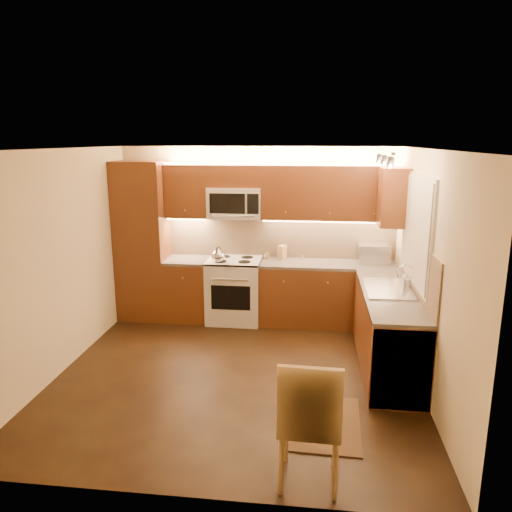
# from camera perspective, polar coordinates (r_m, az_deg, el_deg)

# --- Properties ---
(floor) EXTENTS (4.00, 4.00, 0.01)m
(floor) POSITION_cam_1_polar(r_m,az_deg,el_deg) (5.73, -2.20, -13.51)
(floor) COLOR black
(floor) RESTS_ON ground
(ceiling) EXTENTS (4.00, 4.00, 0.01)m
(ceiling) POSITION_cam_1_polar(r_m,az_deg,el_deg) (5.11, -2.46, 12.36)
(ceiling) COLOR beige
(ceiling) RESTS_ON ground
(wall_back) EXTENTS (4.00, 0.01, 2.50)m
(wall_back) POSITION_cam_1_polar(r_m,az_deg,el_deg) (7.21, 0.18, 2.69)
(wall_back) COLOR beige
(wall_back) RESTS_ON ground
(wall_front) EXTENTS (4.00, 0.01, 2.50)m
(wall_front) POSITION_cam_1_polar(r_m,az_deg,el_deg) (3.42, -7.67, -9.83)
(wall_front) COLOR beige
(wall_front) RESTS_ON ground
(wall_left) EXTENTS (0.01, 4.00, 2.50)m
(wall_left) POSITION_cam_1_polar(r_m,az_deg,el_deg) (5.93, -21.78, -0.66)
(wall_left) COLOR beige
(wall_left) RESTS_ON ground
(wall_right) EXTENTS (0.01, 4.00, 2.50)m
(wall_right) POSITION_cam_1_polar(r_m,az_deg,el_deg) (5.35, 19.35, -1.90)
(wall_right) COLOR beige
(wall_right) RESTS_ON ground
(pantry) EXTENTS (0.70, 0.60, 2.30)m
(pantry) POSITION_cam_1_polar(r_m,az_deg,el_deg) (7.32, -13.04, 1.70)
(pantry) COLOR #4D2C10
(pantry) RESTS_ON floor
(base_cab_back_left) EXTENTS (0.62, 0.60, 0.86)m
(base_cab_back_left) POSITION_cam_1_polar(r_m,az_deg,el_deg) (7.31, -7.85, -3.93)
(base_cab_back_left) COLOR #4D2C10
(base_cab_back_left) RESTS_ON floor
(counter_back_left) EXTENTS (0.62, 0.60, 0.04)m
(counter_back_left) POSITION_cam_1_polar(r_m,az_deg,el_deg) (7.19, -7.97, -0.50)
(counter_back_left) COLOR #32302D
(counter_back_left) RESTS_ON base_cab_back_left
(base_cab_back_right) EXTENTS (1.92, 0.60, 0.86)m
(base_cab_back_right) POSITION_cam_1_polar(r_m,az_deg,el_deg) (7.08, 8.30, -4.51)
(base_cab_back_right) COLOR #4D2C10
(base_cab_back_right) RESTS_ON floor
(counter_back_right) EXTENTS (1.92, 0.60, 0.04)m
(counter_back_right) POSITION_cam_1_polar(r_m,az_deg,el_deg) (6.96, 8.43, -0.98)
(counter_back_right) COLOR #32302D
(counter_back_right) RESTS_ON base_cab_back_right
(base_cab_right) EXTENTS (0.60, 2.00, 0.86)m
(base_cab_right) POSITION_cam_1_polar(r_m,az_deg,el_deg) (5.92, 15.05, -8.49)
(base_cab_right) COLOR #4D2C10
(base_cab_right) RESTS_ON floor
(counter_right) EXTENTS (0.60, 2.00, 0.04)m
(counter_right) POSITION_cam_1_polar(r_m,az_deg,el_deg) (5.77, 15.32, -4.34)
(counter_right) COLOR #32302D
(counter_right) RESTS_ON base_cab_right
(dishwasher) EXTENTS (0.58, 0.60, 0.84)m
(dishwasher) POSITION_cam_1_polar(r_m,az_deg,el_deg) (5.29, 16.11, -11.30)
(dishwasher) COLOR silver
(dishwasher) RESTS_ON floor
(backsplash_back) EXTENTS (3.30, 0.02, 0.60)m
(backsplash_back) POSITION_cam_1_polar(r_m,az_deg,el_deg) (7.18, 2.95, 2.22)
(backsplash_back) COLOR tan
(backsplash_back) RESTS_ON wall_back
(backsplash_right) EXTENTS (0.02, 2.00, 0.60)m
(backsplash_right) POSITION_cam_1_polar(r_m,az_deg,el_deg) (5.74, 18.38, -1.34)
(backsplash_right) COLOR tan
(backsplash_right) RESTS_ON wall_right
(upper_cab_back_left) EXTENTS (0.62, 0.35, 0.75)m
(upper_cab_back_left) POSITION_cam_1_polar(r_m,az_deg,el_deg) (7.14, -7.97, 7.52)
(upper_cab_back_left) COLOR #4D2C10
(upper_cab_back_left) RESTS_ON wall_back
(upper_cab_back_right) EXTENTS (1.92, 0.35, 0.75)m
(upper_cab_back_right) POSITION_cam_1_polar(r_m,az_deg,el_deg) (6.91, 8.68, 7.30)
(upper_cab_back_right) COLOR #4D2C10
(upper_cab_back_right) RESTS_ON wall_back
(upper_cab_bridge) EXTENTS (0.76, 0.35, 0.31)m
(upper_cab_bridge) POSITION_cam_1_polar(r_m,az_deg,el_deg) (6.97, -2.47, 9.31)
(upper_cab_bridge) COLOR #4D2C10
(upper_cab_bridge) RESTS_ON wall_back
(upper_cab_right_corner) EXTENTS (0.35, 0.50, 0.75)m
(upper_cab_right_corner) POSITION_cam_1_polar(r_m,az_deg,el_deg) (6.56, 15.71, 6.64)
(upper_cab_right_corner) COLOR #4D2C10
(upper_cab_right_corner) RESTS_ON wall_right
(stove) EXTENTS (0.76, 0.65, 0.92)m
(stove) POSITION_cam_1_polar(r_m,az_deg,el_deg) (7.13, -2.53, -3.99)
(stove) COLOR silver
(stove) RESTS_ON floor
(microwave) EXTENTS (0.76, 0.38, 0.44)m
(microwave) POSITION_cam_1_polar(r_m,az_deg,el_deg) (7.00, -2.45, 6.24)
(microwave) COLOR silver
(microwave) RESTS_ON wall_back
(window_frame) EXTENTS (0.03, 1.44, 1.24)m
(window_frame) POSITION_cam_1_polar(r_m,az_deg,el_deg) (5.80, 18.34, 2.87)
(window_frame) COLOR silver
(window_frame) RESTS_ON wall_right
(window_blinds) EXTENTS (0.02, 1.36, 1.16)m
(window_blinds) POSITION_cam_1_polar(r_m,az_deg,el_deg) (5.79, 18.15, 2.87)
(window_blinds) COLOR silver
(window_blinds) RESTS_ON wall_right
(sink) EXTENTS (0.52, 0.86, 0.15)m
(sink) POSITION_cam_1_polar(r_m,az_deg,el_deg) (5.89, 15.18, -3.02)
(sink) COLOR silver
(sink) RESTS_ON counter_right
(faucet) EXTENTS (0.20, 0.04, 0.30)m
(faucet) POSITION_cam_1_polar(r_m,az_deg,el_deg) (5.90, 16.95, -2.35)
(faucet) COLOR silver
(faucet) RESTS_ON counter_right
(track_light_bar) EXTENTS (0.04, 1.20, 0.03)m
(track_light_bar) POSITION_cam_1_polar(r_m,az_deg,el_deg) (5.49, 14.78, 11.59)
(track_light_bar) COLOR silver
(track_light_bar) RESTS_ON ceiling
(kettle) EXTENTS (0.24, 0.24, 0.23)m
(kettle) POSITION_cam_1_polar(r_m,az_deg,el_deg) (6.84, -4.44, 0.20)
(kettle) COLOR silver
(kettle) RESTS_ON stove
(toaster_oven) EXTENTS (0.44, 0.34, 0.26)m
(toaster_oven) POSITION_cam_1_polar(r_m,az_deg,el_deg) (7.09, 13.54, 0.30)
(toaster_oven) COLOR silver
(toaster_oven) RESTS_ON counter_back_right
(knife_block) EXTENTS (0.14, 0.17, 0.20)m
(knife_block) POSITION_cam_1_polar(r_m,az_deg,el_deg) (7.12, 3.06, 0.46)
(knife_block) COLOR #A07C48
(knife_block) RESTS_ON counter_back_right
(spice_jar_a) EXTENTS (0.05, 0.05, 0.09)m
(spice_jar_a) POSITION_cam_1_polar(r_m,az_deg,el_deg) (7.12, 1.16, 0.03)
(spice_jar_a) COLOR silver
(spice_jar_a) RESTS_ON counter_back_right
(spice_jar_b) EXTENTS (0.05, 0.05, 0.09)m
(spice_jar_b) POSITION_cam_1_polar(r_m,az_deg,el_deg) (7.13, 1.16, 0.04)
(spice_jar_b) COLOR brown
(spice_jar_b) RESTS_ON counter_back_right
(spice_jar_c) EXTENTS (0.06, 0.06, 0.09)m
(spice_jar_c) POSITION_cam_1_polar(r_m,az_deg,el_deg) (7.08, 5.39, -0.10)
(spice_jar_c) COLOR silver
(spice_jar_c) RESTS_ON counter_back_right
(spice_jar_d) EXTENTS (0.05, 0.05, 0.09)m
(spice_jar_d) POSITION_cam_1_polar(r_m,az_deg,el_deg) (7.11, 1.35, 0.03)
(spice_jar_d) COLOR #AB8833
(spice_jar_d) RESTS_ON counter_back_right
(soap_bottle) EXTENTS (0.08, 0.08, 0.17)m
(soap_bottle) POSITION_cam_1_polar(r_m,az_deg,el_deg) (6.13, 17.12, -2.42)
(soap_bottle) COLOR silver
(soap_bottle) RESTS_ON counter_right
(rug) EXTENTS (0.68, 0.99, 0.01)m
(rug) POSITION_cam_1_polar(r_m,az_deg,el_deg) (4.89, 8.06, -18.69)
(rug) COLOR black
(rug) RESTS_ON floor
(dining_chair) EXTENTS (0.48, 0.48, 1.05)m
(dining_chair) POSITION_cam_1_polar(r_m,az_deg,el_deg) (3.94, 6.33, -18.33)
(dining_chair) COLOR #A07C48
(dining_chair) RESTS_ON floor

